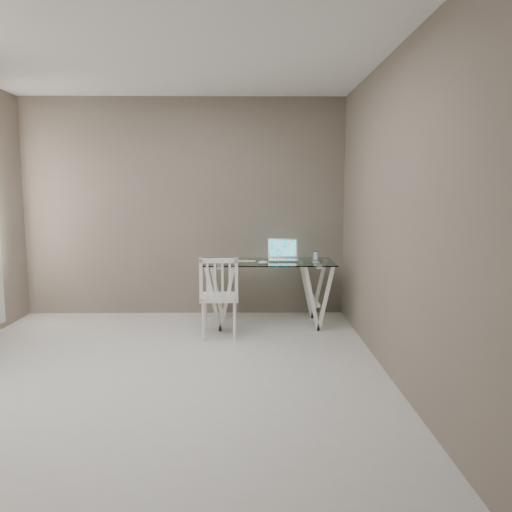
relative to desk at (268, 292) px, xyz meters
The scene contains 7 objects.
room 2.41m from the desk, 123.30° to the right, with size 4.50×4.52×2.71m.
desk is the anchor object (origin of this frame).
chair 0.78m from the desk, 134.29° to the right, with size 0.41×0.41×0.88m.
laptop 0.48m from the desk, 37.70° to the left, with size 0.35×0.33×0.24m.
keyboard 0.47m from the desk, behind, with size 0.30×0.13×0.01m, color silver.
mouse 0.43m from the desk, 109.75° to the right, with size 0.11×0.06×0.03m, color silver.
phone_dock 0.67m from the desk, ahead, with size 0.06×0.06×0.12m.
Camera 1 is at (0.82, -4.02, 1.57)m, focal length 35.00 mm.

